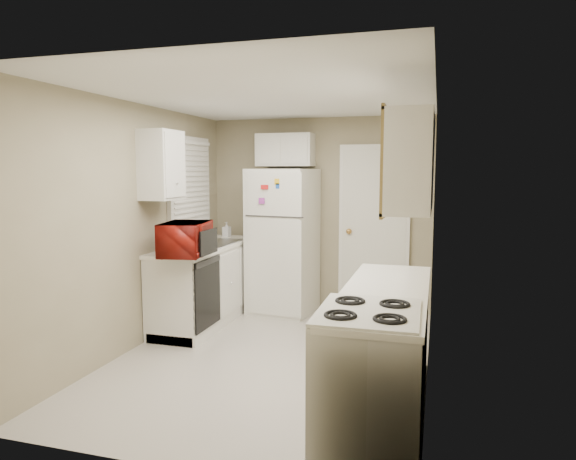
# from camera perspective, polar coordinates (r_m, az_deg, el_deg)

# --- Properties ---
(floor) EXTENTS (3.80, 3.80, 0.00)m
(floor) POSITION_cam_1_polar(r_m,az_deg,el_deg) (4.97, -1.67, -13.94)
(floor) COLOR beige
(floor) RESTS_ON ground
(ceiling) EXTENTS (3.80, 3.80, 0.00)m
(ceiling) POSITION_cam_1_polar(r_m,az_deg,el_deg) (4.70, -1.77, 14.61)
(ceiling) COLOR white
(ceiling) RESTS_ON floor
(wall_left) EXTENTS (3.80, 3.80, 0.00)m
(wall_left) POSITION_cam_1_polar(r_m,az_deg,el_deg) (5.29, -16.30, 0.43)
(wall_left) COLOR gray
(wall_left) RESTS_ON floor
(wall_right) EXTENTS (3.80, 3.80, 0.00)m
(wall_right) POSITION_cam_1_polar(r_m,az_deg,el_deg) (4.46, 15.65, -0.66)
(wall_right) COLOR gray
(wall_right) RESTS_ON floor
(wall_back) EXTENTS (2.80, 2.80, 0.00)m
(wall_back) POSITION_cam_1_polar(r_m,az_deg,el_deg) (6.51, 3.46, 1.80)
(wall_back) COLOR gray
(wall_back) RESTS_ON floor
(wall_front) EXTENTS (2.80, 2.80, 0.00)m
(wall_front) POSITION_cam_1_polar(r_m,az_deg,el_deg) (2.96, -13.20, -4.19)
(wall_front) COLOR gray
(wall_front) RESTS_ON floor
(left_counter) EXTENTS (0.60, 1.80, 0.90)m
(left_counter) POSITION_cam_1_polar(r_m,az_deg,el_deg) (6.04, -9.03, -5.84)
(left_counter) COLOR silver
(left_counter) RESTS_ON floor
(dishwasher) EXTENTS (0.03, 0.58, 0.72)m
(dishwasher) POSITION_cam_1_polar(r_m,az_deg,el_deg) (5.38, -8.97, -6.95)
(dishwasher) COLOR black
(dishwasher) RESTS_ON floor
(sink) EXTENTS (0.54, 0.74, 0.16)m
(sink) POSITION_cam_1_polar(r_m,az_deg,el_deg) (6.10, -8.50, -1.80)
(sink) COLOR gray
(sink) RESTS_ON left_counter
(microwave) EXTENTS (0.66, 0.44, 0.40)m
(microwave) POSITION_cam_1_polar(r_m,az_deg,el_deg) (5.20, -11.30, -1.20)
(microwave) COLOR maroon
(microwave) RESTS_ON left_counter
(soap_bottle) EXTENTS (0.10, 0.10, 0.19)m
(soap_bottle) POSITION_cam_1_polar(r_m,az_deg,el_deg) (6.63, -6.83, 0.11)
(soap_bottle) COLOR white
(soap_bottle) RESTS_ON left_counter
(window_blinds) EXTENTS (0.10, 0.98, 1.08)m
(window_blinds) POSITION_cam_1_polar(r_m,az_deg,el_deg) (6.15, -10.82, 5.15)
(window_blinds) COLOR silver
(window_blinds) RESTS_ON wall_left
(upper_cabinet_left) EXTENTS (0.30, 0.45, 0.70)m
(upper_cabinet_left) POSITION_cam_1_polar(r_m,az_deg,el_deg) (5.37, -13.88, 7.01)
(upper_cabinet_left) COLOR silver
(upper_cabinet_left) RESTS_ON wall_left
(refrigerator) EXTENTS (0.80, 0.78, 1.77)m
(refrigerator) POSITION_cam_1_polar(r_m,az_deg,el_deg) (6.31, -0.56, -1.24)
(refrigerator) COLOR silver
(refrigerator) RESTS_ON floor
(cabinet_over_fridge) EXTENTS (0.70, 0.30, 0.40)m
(cabinet_over_fridge) POSITION_cam_1_polar(r_m,az_deg,el_deg) (6.45, -0.29, 8.88)
(cabinet_over_fridge) COLOR silver
(cabinet_over_fridge) RESTS_ON wall_back
(interior_door) EXTENTS (0.86, 0.06, 2.08)m
(interior_door) POSITION_cam_1_polar(r_m,az_deg,el_deg) (6.37, 9.52, -0.01)
(interior_door) COLOR silver
(interior_door) RESTS_ON floor
(right_counter) EXTENTS (0.60, 2.00, 0.90)m
(right_counter) POSITION_cam_1_polar(r_m,az_deg,el_deg) (3.87, 10.56, -13.08)
(right_counter) COLOR silver
(right_counter) RESTS_ON floor
(stove) EXTENTS (0.61, 0.75, 0.90)m
(stove) POSITION_cam_1_polar(r_m,az_deg,el_deg) (3.30, 8.80, -16.62)
(stove) COLOR silver
(stove) RESTS_ON floor
(upper_cabinet_right) EXTENTS (0.30, 1.20, 0.70)m
(upper_cabinet_right) POSITION_cam_1_polar(r_m,az_deg,el_deg) (3.93, 13.62, 7.22)
(upper_cabinet_right) COLOR silver
(upper_cabinet_right) RESTS_ON wall_right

